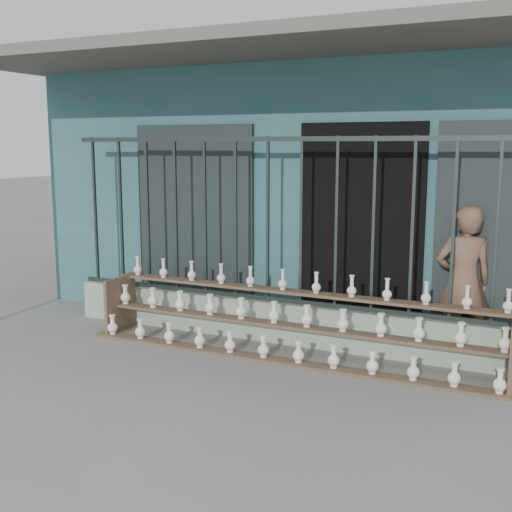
% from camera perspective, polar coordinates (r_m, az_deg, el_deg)
% --- Properties ---
extents(ground, '(60.00, 60.00, 0.00)m').
position_cam_1_polar(ground, '(6.17, -4.03, -10.65)').
color(ground, slate).
extents(workshop_building, '(7.40, 6.60, 3.21)m').
position_cam_1_polar(workshop_building, '(9.70, 8.23, 6.57)').
color(workshop_building, '#306166').
rests_on(workshop_building, ground).
extents(parapet_wall, '(5.00, 0.20, 0.45)m').
position_cam_1_polar(parapet_wall, '(7.21, 1.02, -5.71)').
color(parapet_wall, '#9AB298').
rests_on(parapet_wall, ground).
extents(security_fence, '(5.00, 0.04, 1.80)m').
position_cam_1_polar(security_fence, '(6.99, 1.05, 3.20)').
color(security_fence, '#283330').
rests_on(security_fence, parapet_wall).
extents(shelf_rack, '(4.50, 0.68, 0.85)m').
position_cam_1_polar(shelf_rack, '(6.64, 3.00, -5.88)').
color(shelf_rack, brown).
rests_on(shelf_rack, ground).
extents(elderly_woman, '(0.67, 0.57, 1.57)m').
position_cam_1_polar(elderly_woman, '(6.84, 17.95, -2.22)').
color(elderly_woman, brown).
rests_on(elderly_woman, ground).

